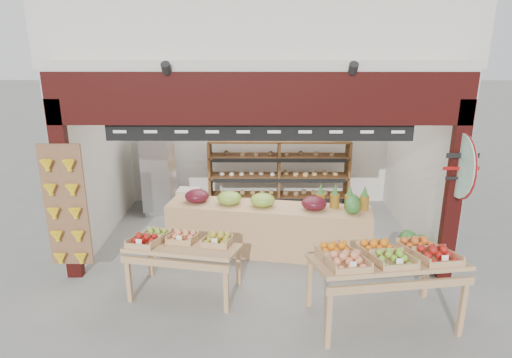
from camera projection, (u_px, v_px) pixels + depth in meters
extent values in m
plane|color=slate|center=(259.00, 245.00, 7.85)|extent=(60.00, 60.00, 0.00)
cube|color=beige|center=(259.00, 132.00, 9.58)|extent=(5.76, 0.18, 3.00)
cube|color=beige|center=(100.00, 152.00, 7.98)|extent=(0.18, 3.38, 3.00)
cube|color=beige|center=(419.00, 152.00, 7.96)|extent=(0.18, 3.38, 3.00)
cube|color=beige|center=(259.00, 60.00, 7.50)|extent=(5.76, 3.38, 0.12)
cube|color=black|center=(259.00, 98.00, 6.05)|extent=(5.70, 0.14, 0.70)
cube|color=black|center=(66.00, 192.00, 6.46)|extent=(0.22, 0.14, 2.65)
cube|color=black|center=(454.00, 193.00, 6.44)|extent=(0.22, 0.14, 2.65)
cube|color=black|center=(259.00, 131.00, 6.21)|extent=(4.20, 0.05, 0.26)
cylinder|color=white|center=(267.00, 112.00, 6.20)|extent=(0.34, 0.05, 0.34)
cube|color=brown|center=(66.00, 206.00, 6.43)|extent=(0.60, 0.04, 1.80)
cylinder|color=#ACD9C4|center=(460.00, 166.00, 6.22)|extent=(0.04, 0.90, 0.90)
cylinder|color=maroon|center=(461.00, 166.00, 6.20)|extent=(0.01, 0.92, 0.92)
cube|color=brown|center=(210.00, 176.00, 9.19)|extent=(0.05, 0.46, 1.47)
cube|color=brown|center=(279.00, 176.00, 9.19)|extent=(0.05, 0.46, 1.47)
cube|color=brown|center=(347.00, 176.00, 9.18)|extent=(0.05, 0.46, 1.47)
cube|color=brown|center=(278.00, 195.00, 9.31)|extent=(2.76, 0.46, 0.04)
cube|color=brown|center=(279.00, 176.00, 9.19)|extent=(2.76, 0.46, 0.04)
cube|color=brown|center=(279.00, 156.00, 9.06)|extent=(2.76, 0.46, 0.04)
cube|color=brown|center=(279.00, 140.00, 8.96)|extent=(2.76, 0.46, 0.04)
cone|color=brown|center=(223.00, 133.00, 8.93)|extent=(0.32, 0.32, 0.28)
cone|color=brown|center=(251.00, 133.00, 8.93)|extent=(0.32, 0.32, 0.28)
cone|color=brown|center=(279.00, 133.00, 8.92)|extent=(0.32, 0.32, 0.28)
cone|color=brown|center=(308.00, 133.00, 8.92)|extent=(0.32, 0.32, 0.28)
cone|color=brown|center=(336.00, 133.00, 8.92)|extent=(0.32, 0.32, 0.28)
cube|color=silver|center=(158.00, 173.00, 9.13)|extent=(0.79, 0.79, 1.64)
cube|color=silver|center=(187.00, 215.00, 8.66)|extent=(0.48, 0.38, 0.38)
cube|color=silver|center=(189.00, 197.00, 8.55)|extent=(0.43, 0.35, 0.32)
cube|color=#134822|center=(215.00, 219.00, 8.53)|extent=(0.45, 0.36, 0.32)
cube|color=silver|center=(218.00, 212.00, 8.91)|extent=(0.41, 0.33, 0.30)
cube|color=tan|center=(268.00, 230.00, 7.46)|extent=(3.35, 1.18, 0.82)
ellipsoid|color=#59141E|center=(197.00, 196.00, 7.50)|extent=(0.40, 0.37, 0.22)
ellipsoid|color=#8CB23F|center=(229.00, 198.00, 7.41)|extent=(0.40, 0.37, 0.22)
ellipsoid|color=#8CB23F|center=(263.00, 200.00, 7.32)|extent=(0.40, 0.37, 0.22)
ellipsoid|color=#59141E|center=(314.00, 203.00, 7.18)|extent=(0.40, 0.37, 0.22)
cylinder|color=olive|center=(320.00, 200.00, 7.29)|extent=(0.15, 0.15, 0.22)
cylinder|color=olive|center=(335.00, 201.00, 7.26)|extent=(0.15, 0.15, 0.22)
cylinder|color=olive|center=(349.00, 202.00, 7.22)|extent=(0.15, 0.15, 0.22)
cylinder|color=olive|center=(364.00, 203.00, 7.18)|extent=(0.15, 0.15, 0.22)
cube|color=tan|center=(184.00, 248.00, 6.20)|extent=(1.59, 1.08, 0.22)
cube|color=tan|center=(129.00, 282.00, 6.11)|extent=(0.07, 0.07, 0.59)
cube|color=tan|center=(226.00, 292.00, 5.87)|extent=(0.07, 0.07, 0.59)
cube|color=tan|center=(151.00, 258.00, 6.77)|extent=(0.07, 0.07, 0.59)
cube|color=tan|center=(239.00, 266.00, 6.53)|extent=(0.07, 0.07, 0.59)
cube|color=tan|center=(385.00, 262.00, 5.54)|extent=(1.87, 1.21, 0.25)
cube|color=tan|center=(328.00, 321.00, 5.17)|extent=(0.07, 0.07, 0.72)
cube|color=tan|center=(462.00, 310.00, 5.38)|extent=(0.07, 0.07, 0.72)
cube|color=tan|center=(310.00, 282.00, 5.98)|extent=(0.07, 0.07, 0.72)
cube|color=tan|center=(426.00, 273.00, 6.19)|extent=(0.07, 0.07, 0.72)
sphere|color=#1A4F1F|center=(412.00, 262.00, 6.98)|extent=(0.27, 0.27, 0.27)
sphere|color=#1A4F1F|center=(432.00, 262.00, 6.98)|extent=(0.27, 0.27, 0.27)
sphere|color=#1A4F1F|center=(407.00, 253.00, 7.26)|extent=(0.27, 0.27, 0.27)
sphere|color=#1A4F1F|center=(425.00, 253.00, 7.26)|extent=(0.27, 0.27, 0.27)
sphere|color=#1A4F1F|center=(421.00, 243.00, 7.04)|extent=(0.27, 0.27, 0.27)
sphere|color=#1A4F1F|center=(424.00, 265.00, 6.89)|extent=(0.27, 0.27, 0.27)
sphere|color=#1A4F1F|center=(403.00, 257.00, 7.12)|extent=(0.27, 0.27, 0.27)
sphere|color=#1A4F1F|center=(408.00, 238.00, 7.20)|extent=(0.27, 0.27, 0.27)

